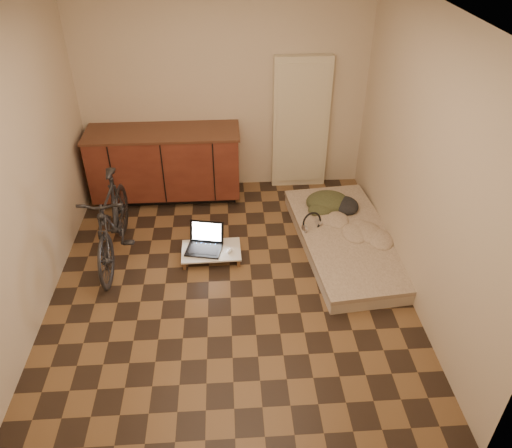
{
  "coord_description": "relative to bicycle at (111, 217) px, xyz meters",
  "views": [
    {
      "loc": [
        0.02,
        -3.86,
        3.37
      ],
      "look_at": [
        0.28,
        0.21,
        0.55
      ],
      "focal_mm": 35.0,
      "sensor_mm": 36.0,
      "label": 1
    }
  ],
  "objects": [
    {
      "name": "futon",
      "position": [
        2.5,
        0.0,
        -0.42
      ],
      "size": [
        1.17,
        2.11,
        0.17
      ],
      "rotation": [
        0.0,
        0.0,
        0.1
      ],
      "color": "#C4B39D",
      "rests_on": "ground"
    },
    {
      "name": "appliance_panel",
      "position": [
        2.15,
        1.45,
        0.35
      ],
      "size": [
        0.7,
        0.1,
        1.7
      ],
      "primitive_type": "cube",
      "color": "beige",
      "rests_on": "ground"
    },
    {
      "name": "headphones",
      "position": [
        2.13,
        0.14,
        -0.24
      ],
      "size": [
        0.33,
        0.32,
        0.17
      ],
      "primitive_type": null,
      "rotation": [
        0.0,
        0.0,
        0.39
      ],
      "color": "black",
      "rests_on": "futon"
    },
    {
      "name": "lap_desk",
      "position": [
        1.01,
        -0.1,
        -0.41
      ],
      "size": [
        0.64,
        0.42,
        0.1
      ],
      "rotation": [
        0.0,
        0.0,
        0.02
      ],
      "color": "brown",
      "rests_on": "ground"
    },
    {
      "name": "mouse",
      "position": [
        1.2,
        -0.15,
        -0.38
      ],
      "size": [
        0.09,
        0.11,
        0.03
      ],
      "primitive_type": "ellipsoid",
      "rotation": [
        0.0,
        0.0,
        -0.4
      ],
      "color": "white",
      "rests_on": "lap_desk"
    },
    {
      "name": "cabinets",
      "position": [
        0.45,
        1.21,
        -0.04
      ],
      "size": [
        1.84,
        0.62,
        0.91
      ],
      "color": "black",
      "rests_on": "ground"
    },
    {
      "name": "clothing_pile",
      "position": [
        2.44,
        0.58,
        -0.22
      ],
      "size": [
        0.58,
        0.5,
        0.22
      ],
      "primitive_type": null,
      "rotation": [
        0.0,
        0.0,
        0.1
      ],
      "color": "#393E24",
      "rests_on": "futon"
    },
    {
      "name": "laptop",
      "position": [
        0.94,
        -0.05,
        -0.35
      ],
      "size": [
        0.43,
        0.4,
        0.25
      ],
      "rotation": [
        0.0,
        0.0,
        -0.21
      ],
      "color": "black",
      "rests_on": "lap_desk"
    },
    {
      "name": "bicycle",
      "position": [
        0.0,
        0.0,
        0.0
      ],
      "size": [
        0.47,
        1.56,
        1.01
      ],
      "primitive_type": "imported",
      "rotation": [
        0.0,
        0.0,
        -0.01
      ],
      "color": "black",
      "rests_on": "ground"
    },
    {
      "name": "room_shell",
      "position": [
        1.2,
        -0.49,
        0.8
      ],
      "size": [
        3.5,
        4.0,
        2.6
      ],
      "color": "brown",
      "rests_on": "ground"
    }
  ]
}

